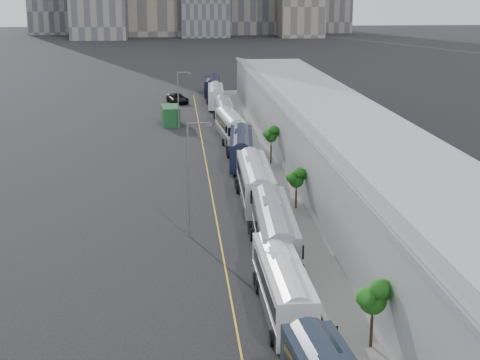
{
  "coord_description": "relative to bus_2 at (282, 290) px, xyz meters",
  "views": [
    {
      "loc": [
        -4.85,
        -7.13,
        20.13
      ],
      "look_at": [
        0.83,
        57.97,
        3.0
      ],
      "focal_mm": 55.0,
      "sensor_mm": 36.0,
      "label": 1
    }
  ],
  "objects": [
    {
      "name": "depot",
      "position": [
        11.38,
        19.16,
        2.0
      ],
      "size": [
        12.45,
        160.4,
        7.2
      ],
      "color": "gray",
      "rests_on": "ground"
    },
    {
      "name": "lane_line",
      "position": [
        -3.11,
        19.16,
        -1.5
      ],
      "size": [
        0.12,
        160.0,
        0.02
      ],
      "primitive_type": "cube",
      "color": "gold",
      "rests_on": "ground"
    },
    {
      "name": "bus_6",
      "position": [
        0.8,
        55.98,
        0.02
      ],
      "size": [
        3.4,
        12.55,
        3.63
      ],
      "rotation": [
        0.0,
        0.0,
        0.07
      ],
      "color": "silver",
      "rests_on": "ground"
    },
    {
      "name": "bus_3",
      "position": [
        0.85,
        10.45,
        0.16
      ],
      "size": [
        3.4,
        13.7,
        3.97
      ],
      "rotation": [
        0.0,
        0.0,
        -0.05
      ],
      "color": "slate",
      "rests_on": "ground"
    },
    {
      "name": "bus_9",
      "position": [
        0.48,
        97.77,
        0.05
      ],
      "size": [
        3.57,
        12.84,
        3.7
      ],
      "rotation": [
        0.0,
        0.0,
        -0.08
      ],
      "color": "black",
      "rests_on": "ground"
    },
    {
      "name": "bus_8",
      "position": [
        0.38,
        84.06,
        0.07
      ],
      "size": [
        3.2,
        12.92,
        3.74
      ],
      "rotation": [
        0.0,
        0.0,
        -0.05
      ],
      "color": "#B5B8C0",
      "rests_on": "ground"
    },
    {
      "name": "suv",
      "position": [
        -6.21,
        88.97,
        -0.66
      ],
      "size": [
        4.39,
        6.69,
        1.71
      ],
      "primitive_type": "imported",
      "rotation": [
        0.0,
        0.0,
        0.27
      ],
      "color": "black",
      "rests_on": "ground"
    },
    {
      "name": "street_lamp_near",
      "position": [
        -5.44,
        15.36,
        4.02
      ],
      "size": [
        2.04,
        0.22,
        9.68
      ],
      "color": "#59595E",
      "rests_on": "ground"
    },
    {
      "name": "street_lamp_far",
      "position": [
        -5.98,
        64.31,
        3.34
      ],
      "size": [
        2.04,
        0.22,
        8.34
      ],
      "color": "#59595E",
      "rests_on": "ground"
    },
    {
      "name": "bus_7",
      "position": [
        0.8,
        68.62,
        -0.01
      ],
      "size": [
        2.74,
        12.23,
        3.57
      ],
      "rotation": [
        0.0,
        0.0,
        -0.02
      ],
      "color": "gray",
      "rests_on": "ground"
    },
    {
      "name": "sidewalk",
      "position": [
        7.39,
        19.16,
        -1.45
      ],
      "size": [
        10.0,
        170.0,
        0.12
      ],
      "primitive_type": "cube",
      "color": "gray",
      "rests_on": "ground"
    },
    {
      "name": "tree_2",
      "position": [
        4.5,
        22.29,
        1.43
      ],
      "size": [
        1.38,
        1.38,
        3.69
      ],
      "color": "black",
      "rests_on": "ground"
    },
    {
      "name": "shipping_container",
      "position": [
        -7.37,
        67.64,
        -0.11
      ],
      "size": [
        2.97,
        5.92,
        2.81
      ],
      "primitive_type": "cube",
      "rotation": [
        0.0,
        0.0,
        0.07
      ],
      "color": "#14411E",
      "rests_on": "ground"
    },
    {
      "name": "tree_1",
      "position": [
        4.39,
        -5.29,
        1.66
      ],
      "size": [
        1.6,
        1.6,
        4.02
      ],
      "color": "black",
      "rests_on": "ground"
    },
    {
      "name": "bus_2",
      "position": [
        0.0,
        0.0,
        0.0
      ],
      "size": [
        2.76,
        12.3,
        3.59
      ],
      "rotation": [
        0.0,
        0.0,
        0.01
      ],
      "color": "silver",
      "rests_on": "ground"
    },
    {
      "name": "bus_5",
      "position": [
        1.0,
        40.91,
        0.08
      ],
      "size": [
        3.73,
        13.12,
        3.78
      ],
      "rotation": [
        0.0,
        0.0,
        -0.09
      ],
      "color": "black",
      "rests_on": "ground"
    },
    {
      "name": "bus_4",
      "position": [
        0.91,
        24.79,
        0.19
      ],
      "size": [
        3.17,
        13.85,
        4.03
      ],
      "rotation": [
        0.0,
        0.0,
        -0.03
      ],
      "color": "#B1B4BC",
      "rests_on": "ground"
    },
    {
      "name": "tree_3",
      "position": [
        4.49,
        40.53,
        1.98
      ],
      "size": [
        1.41,
        1.41,
        4.27
      ],
      "color": "black",
      "rests_on": "ground"
    }
  ]
}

